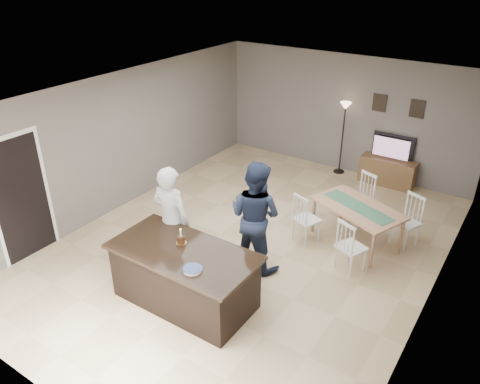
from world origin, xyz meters
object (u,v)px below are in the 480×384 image
Objects in this scene: floor_lamp at (344,119)px; television at (392,147)px; tv_console at (387,172)px; plate_stack at (192,269)px; kitchen_island at (185,276)px; woman at (171,220)px; birthday_cake at (181,240)px; man at (255,216)px; dining_table at (357,213)px.

television is at bearing 2.52° from floor_lamp.
floor_lamp is (-1.13, 0.02, 1.01)m from tv_console.
television is at bearing 82.38° from plate_stack.
television reaches higher than kitchen_island.
birthday_cake is at bearing 139.10° from woman.
floor_lamp reaches higher than birthday_cake.
kitchen_island reaches higher than tv_console.
birthday_cake is 5.47m from floor_lamp.
kitchen_island is 1.00m from woman.
man is at bearing 67.25° from birthday_cake.
floor_lamp is at bearing -84.56° from man.
dining_table is at bearing 59.35° from birthday_cake.
woman is (-1.89, -5.02, 0.61)m from tv_console.
birthday_cake is at bearing -98.87° from dining_table.
kitchen_island is at bearing -95.36° from dining_table.
man reaches higher than television.
dining_table reaches higher than kitchen_island.
tv_console is at bearing 90.00° from television.
man reaches higher than tv_console.
woman reaches higher than dining_table.
man is at bearing 75.13° from kitchen_island.
floor_lamp is (-0.29, 4.24, 0.38)m from man.
television is 1.22m from floor_lamp.
tv_console is at bearing 118.00° from dining_table.
television is (1.20, 5.64, 0.41)m from kitchen_island.
man reaches higher than woman.
birthday_cake is at bearing 142.26° from plate_stack.
kitchen_island is 0.99× the size of dining_table.
plate_stack reaches higher than tv_console.
birthday_cake is 0.70m from plate_stack.
floor_lamp is (0.07, 5.59, 0.86)m from kitchen_island.
woman is at bearing 38.75° from man.
dining_table is at bearing -136.82° from woman.
television reaches higher than dining_table.
woman is 7.00× the size of plate_stack.
man reaches higher than plate_stack.
tv_console is at bearing -1.01° from floor_lamp.
plate_stack is (-0.79, -5.93, 0.06)m from television.
woman is 0.98× the size of man.
kitchen_island is 5.78m from television.
plate_stack is at bearing -86.95° from dining_table.
plate_stack is (0.56, -0.43, -0.04)m from birthday_cake.
plate_stack is (0.41, -0.29, 0.47)m from kitchen_island.
floor_lamp is at bearing 178.99° from tv_console.
television is 3.52× the size of plate_stack.
plate_stack is at bearing -86.68° from floor_lamp.
birthday_cake is at bearing 68.75° from man.
floor_lamp reaches higher than television.
woman is 0.84× the size of dining_table.
tv_console is 0.57m from television.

